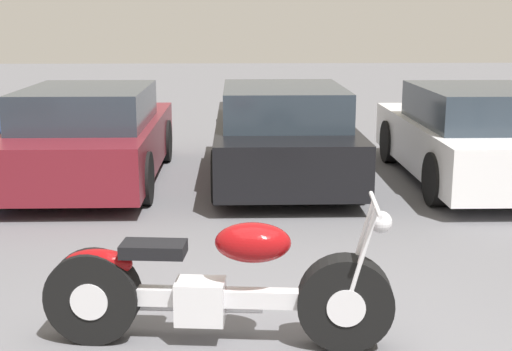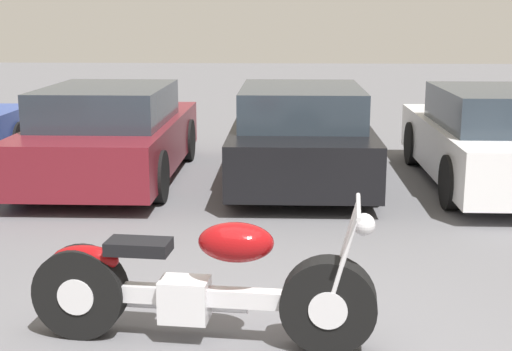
{
  "view_description": "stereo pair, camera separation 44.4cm",
  "coord_description": "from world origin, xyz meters",
  "views": [
    {
      "loc": [
        -0.32,
        -4.38,
        2.25
      ],
      "look_at": [
        -0.13,
        1.83,
        0.85
      ],
      "focal_mm": 50.0,
      "sensor_mm": 36.0,
      "label": 1
    },
    {
      "loc": [
        0.12,
        -4.37,
        2.25
      ],
      "look_at": [
        -0.13,
        1.83,
        0.85
      ],
      "focal_mm": 50.0,
      "sensor_mm": 36.0,
      "label": 2
    }
  ],
  "objects": [
    {
      "name": "motorcycle",
      "position": [
        -0.47,
        0.25,
        0.42
      ],
      "size": [
        2.42,
        0.68,
        1.04
      ],
      "color": "black",
      "rests_on": "ground_plane"
    },
    {
      "name": "parked_car_white",
      "position": [
        2.94,
        5.13,
        0.63
      ],
      "size": [
        1.89,
        4.23,
        1.32
      ],
      "color": "white",
      "rests_on": "ground_plane"
    },
    {
      "name": "parked_car_maroon",
      "position": [
        -2.28,
        5.28,
        0.63
      ],
      "size": [
        1.89,
        4.23,
        1.32
      ],
      "color": "maroon",
      "rests_on": "ground_plane"
    },
    {
      "name": "parked_car_black",
      "position": [
        0.33,
        5.36,
        0.63
      ],
      "size": [
        1.89,
        4.23,
        1.32
      ],
      "color": "black",
      "rests_on": "ground_plane"
    }
  ]
}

